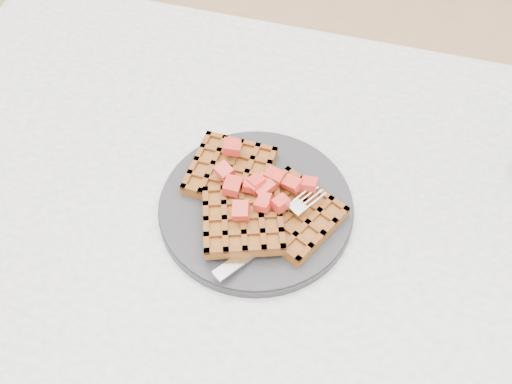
% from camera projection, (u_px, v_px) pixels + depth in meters
% --- Properties ---
extents(table, '(1.20, 0.80, 0.75)m').
position_uv_depth(table, '(289.00, 277.00, 0.81)').
color(table, silver).
rests_on(table, ground).
extents(plate, '(0.25, 0.25, 0.02)m').
position_uv_depth(plate, '(256.00, 207.00, 0.73)').
color(plate, black).
rests_on(plate, table).
extents(waffles, '(0.21, 0.19, 0.03)m').
position_uv_depth(waffles, '(255.00, 200.00, 0.71)').
color(waffles, '#92521E').
rests_on(waffles, plate).
extents(strawberry_pile, '(0.15, 0.15, 0.02)m').
position_uv_depth(strawberry_pile, '(256.00, 185.00, 0.69)').
color(strawberry_pile, '#A6130D').
rests_on(strawberry_pile, waffles).
extents(fork, '(0.12, 0.17, 0.02)m').
position_uv_depth(fork, '(278.00, 231.00, 0.69)').
color(fork, silver).
rests_on(fork, plate).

